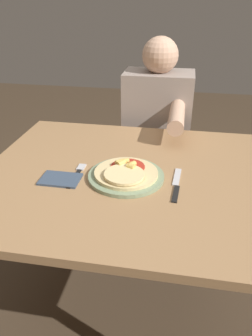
{
  "coord_description": "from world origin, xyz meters",
  "views": [
    {
      "loc": [
        0.18,
        -1.03,
        1.37
      ],
      "look_at": [
        -0.0,
        -0.03,
        0.82
      ],
      "focal_mm": 35.0,
      "sensor_mm": 36.0,
      "label": 1
    }
  ],
  "objects": [
    {
      "name": "napkin",
      "position": [
        -0.23,
        -0.09,
        0.78
      ],
      "size": [
        0.14,
        0.1,
        0.01
      ],
      "color": "#38475B",
      "rests_on": "dining_table"
    },
    {
      "name": "dining_table",
      "position": [
        0.0,
        0.0,
        0.66
      ],
      "size": [
        1.08,
        0.92,
        0.78
      ],
      "color": "#9E754C",
      "rests_on": "ground_plane"
    },
    {
      "name": "fork",
      "position": [
        -0.18,
        -0.04,
        0.78
      ],
      "size": [
        0.03,
        0.18,
        0.0
      ],
      "color": "black",
      "rests_on": "dining_table"
    },
    {
      "name": "ground_plane",
      "position": [
        0.0,
        0.0,
        0.0
      ],
      "size": [
        8.0,
        8.0,
        0.0
      ],
      "primitive_type": "plane",
      "color": "#423323"
    },
    {
      "name": "knife",
      "position": [
        0.18,
        -0.06,
        0.78
      ],
      "size": [
        0.03,
        0.22,
        0.0
      ],
      "color": "black",
      "rests_on": "dining_table"
    },
    {
      "name": "plate",
      "position": [
        -0.0,
        -0.03,
        0.79
      ],
      "size": [
        0.27,
        0.27,
        0.01
      ],
      "color": "gray",
      "rests_on": "dining_table"
    },
    {
      "name": "pizza",
      "position": [
        -0.0,
        -0.04,
        0.8
      ],
      "size": [
        0.23,
        0.23,
        0.04
      ],
      "color": "#E0C689",
      "rests_on": "plate"
    },
    {
      "name": "person_diner",
      "position": [
        0.05,
        0.64,
        0.69
      ],
      "size": [
        0.35,
        0.52,
        1.18
      ],
      "color": "#2D2D38",
      "rests_on": "ground_plane"
    }
  ]
}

